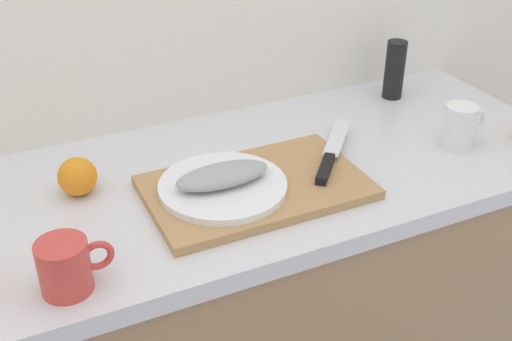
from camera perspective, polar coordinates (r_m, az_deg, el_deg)
cutting_board at (r=1.29m, az=-0.00°, el=-1.52°), size 0.44×0.27×0.02m
white_plate at (r=1.27m, az=-3.00°, el=-1.42°), size 0.26×0.26×0.01m
fish_fillet at (r=1.25m, az=-3.03°, el=-0.44°), size 0.19×0.08×0.04m
chef_knife at (r=1.37m, az=6.64°, el=1.22°), size 0.21×0.24×0.02m
coffee_mug_1 at (r=1.08m, az=-16.67°, el=-8.23°), size 0.12×0.08×0.09m
coffee_mug_2 at (r=1.51m, az=17.87°, el=3.78°), size 0.11×0.07×0.10m
orange_0 at (r=1.32m, az=-15.73°, el=-0.53°), size 0.08×0.08×0.08m
pepper_mill at (r=1.73m, az=12.33°, el=8.82°), size 0.05×0.05×0.15m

